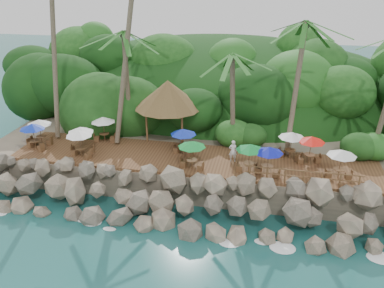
# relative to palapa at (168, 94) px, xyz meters

# --- Properties ---
(ground) EXTENTS (140.00, 140.00, 0.00)m
(ground) POSITION_rel_palapa_xyz_m (2.63, -9.67, -5.79)
(ground) COLOR #19514F
(ground) RESTS_ON ground
(land_base) EXTENTS (32.00, 25.20, 2.10)m
(land_base) POSITION_rel_palapa_xyz_m (2.63, 6.33, -4.74)
(land_base) COLOR gray
(land_base) RESTS_ON ground
(jungle_hill) EXTENTS (44.80, 28.00, 15.40)m
(jungle_hill) POSITION_rel_palapa_xyz_m (2.63, 13.83, -5.79)
(jungle_hill) COLOR #143811
(jungle_hill) RESTS_ON ground
(seawall) EXTENTS (29.00, 4.00, 2.30)m
(seawall) POSITION_rel_palapa_xyz_m (2.63, -7.67, -4.64)
(seawall) COLOR gray
(seawall) RESTS_ON ground
(terrace) EXTENTS (26.00, 5.00, 0.20)m
(terrace) POSITION_rel_palapa_xyz_m (2.63, -3.67, -3.59)
(terrace) COLOR brown
(terrace) RESTS_ON land_base
(jungle_foliage) EXTENTS (44.00, 16.00, 12.00)m
(jungle_foliage) POSITION_rel_palapa_xyz_m (2.63, 5.33, -5.79)
(jungle_foliage) COLOR #143811
(jungle_foliage) RESTS_ON ground
(foam_line) EXTENTS (25.20, 0.80, 0.06)m
(foam_line) POSITION_rel_palapa_xyz_m (2.63, -9.37, -5.76)
(foam_line) COLOR white
(foam_line) RESTS_ON ground
(palms) EXTENTS (30.19, 6.83, 15.34)m
(palms) POSITION_rel_palapa_xyz_m (2.58, -0.88, 6.37)
(palms) COLOR brown
(palms) RESTS_ON ground
(palapa) EXTENTS (5.28, 5.28, 4.60)m
(palapa) POSITION_rel_palapa_xyz_m (0.00, 0.00, 0.00)
(palapa) COLOR brown
(palapa) RESTS_ON ground
(dining_clusters) EXTENTS (23.50, 5.07, 2.02)m
(dining_clusters) POSITION_rel_palapa_xyz_m (1.55, -4.01, -1.81)
(dining_clusters) COLOR brown
(dining_clusters) RESTS_ON terrace
(railing) EXTENTS (7.20, 0.10, 1.00)m
(railing) POSITION_rel_palapa_xyz_m (10.16, -6.02, -2.88)
(railing) COLOR brown
(railing) RESTS_ON terrace
(waiter) EXTENTS (0.65, 0.50, 1.59)m
(waiter) POSITION_rel_palapa_xyz_m (5.52, -3.60, -2.70)
(waiter) COLOR silver
(waiter) RESTS_ON terrace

